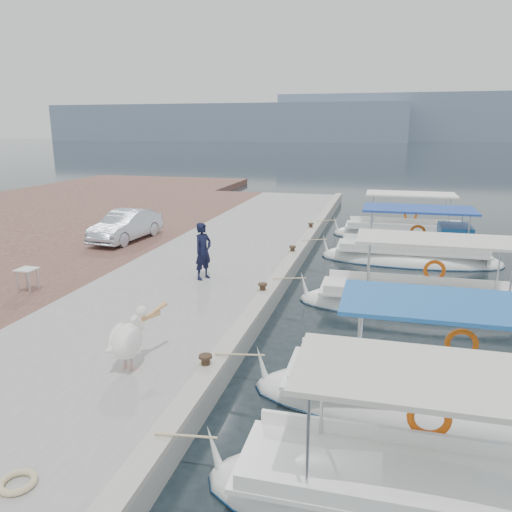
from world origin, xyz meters
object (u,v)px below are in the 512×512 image
Objects in this scene: fishing_caique_e at (404,235)px; fisherman at (203,251)px; pelican at (128,339)px; parked_car at (126,226)px; fishing_caique_c at (425,307)px; fishing_caique_d at (413,257)px; fishing_caique_a at (407,506)px; fishing_caique_b at (448,405)px.

fishing_caique_e is 12.61m from fisherman.
pelican is 0.40× the size of parked_car.
fishing_caique_c is 7.12m from fisherman.
fishing_caique_c is at bearing -14.77° from parked_car.
fisherman is at bearing 96.23° from pelican.
fishing_caique_d is at bearing 90.74° from fishing_caique_c.
fishing_caique_d is (-0.07, 5.79, 0.06)m from fishing_caique_c.
fishing_caique_c is 13.14m from parked_car.
fishing_caique_a is 0.77× the size of fishing_caique_b.
fishing_caique_b is 6.49m from pelican.
parked_car is at bearing 72.95° from fisherman.
fishing_caique_a is 0.79× the size of fishing_caique_c.
fishing_caique_d is at bearing -87.49° from fishing_caique_e.
fishing_caique_e is at bearing 70.41° from pelican.
fisherman is (-6.19, 8.52, 1.31)m from fishing_caique_a.
pelican is (-6.02, -16.92, 1.02)m from fishing_caique_e.
fishing_caique_e is at bearing 91.20° from fishing_caique_b.
fishing_caique_d is 1.03× the size of fishing_caique_e.
fishing_caique_c is 10.49m from fishing_caique_e.
fishing_caique_a is 10.61m from fisherman.
fishing_caique_a and fishing_caique_e have the same top height.
fishing_caique_c is 1.05× the size of fishing_caique_d.
pelican is at bearing -55.96° from parked_car.
fishing_caique_b is 4.12× the size of fisherman.
fishing_caique_e is 13.47m from parked_car.
fisherman reaches higher than fishing_caique_c.
parked_car reaches higher than pelican.
fishing_caique_b is 11.46m from fishing_caique_d.
fishing_caique_a is at bearing -21.71° from pelican.
fishing_caique_a and fishing_caique_c have the same top height.
fishing_caique_d is (-0.13, 11.46, 0.06)m from fishing_caique_b.
fishing_caique_c reaches higher than parked_car.
fishing_caique_c is (0.81, 8.63, -0.00)m from fishing_caique_a.
fishing_caique_d is 9.18m from fisherman.
fishing_caique_c is at bearing 90.59° from fishing_caique_b.
fishing_caique_c is 4.06× the size of fisherman.
parked_car is (-5.31, 4.61, -0.28)m from fisherman.
pelican is (-6.23, -12.23, 0.95)m from fishing_caique_d.
fishing_caique_a is 6.00m from pelican.
fishing_caique_e is 4.42× the size of pelican.
fisherman reaches higher than fishing_caique_e.
fishing_caique_d is at bearing 11.37° from parked_car.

